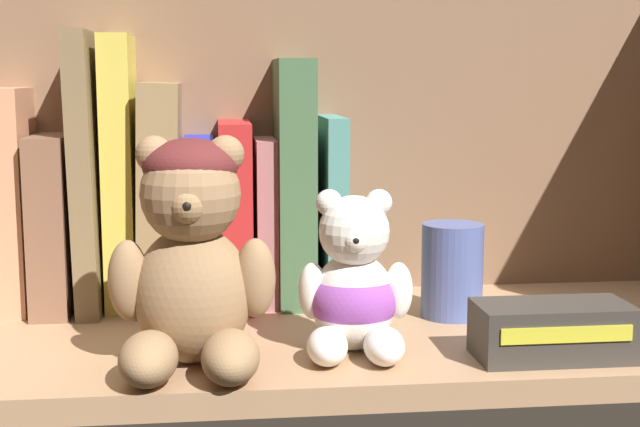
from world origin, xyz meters
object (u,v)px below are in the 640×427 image
(book_4, at_px, (57,221))
(teddy_bear_smaller, at_px, (354,289))
(book_5, at_px, (90,171))
(book_8, at_px, (200,220))
(book_6, at_px, (121,172))
(book_12, at_px, (330,208))
(book_11, at_px, (298,181))
(book_9, at_px, (235,212))
(book_7, at_px, (161,194))
(small_product_box, at_px, (552,331))
(book_3, at_px, (13,199))
(pillar_candle, at_px, (452,270))
(teddy_bear_larger, at_px, (192,258))
(book_10, at_px, (265,220))

(book_4, height_order, teddy_bear_smaller, book_4)
(book_5, distance_m, book_8, 0.11)
(book_6, xyz_separation_m, book_12, (0.19, 0.00, -0.04))
(book_11, height_order, teddy_bear_smaller, book_11)
(book_4, xyz_separation_m, book_12, (0.25, 0.00, 0.01))
(book_9, bearing_deg, book_12, 0.00)
(book_7, relative_size, small_product_box, 1.77)
(teddy_bear_smaller, bearing_deg, book_3, 149.20)
(book_9, relative_size, pillar_candle, 2.05)
(book_8, xyz_separation_m, small_product_box, (0.26, -0.20, -0.06))
(book_6, relative_size, book_7, 1.21)
(book_4, distance_m, book_6, 0.07)
(book_6, xyz_separation_m, book_7, (0.04, 0.00, -0.02))
(teddy_bear_larger, height_order, pillar_candle, teddy_bear_larger)
(book_6, xyz_separation_m, book_11, (0.16, 0.00, -0.01))
(book_3, height_order, book_9, book_3)
(book_7, bearing_deg, book_8, 0.00)
(book_11, xyz_separation_m, pillar_candle, (0.13, -0.08, -0.07))
(book_5, bearing_deg, small_product_box, -29.42)
(book_9, xyz_separation_m, pillar_candle, (0.19, -0.08, -0.04))
(book_5, bearing_deg, book_7, 0.00)
(teddy_bear_larger, bearing_deg, book_11, 63.57)
(book_3, xyz_separation_m, teddy_bear_smaller, (0.29, -0.17, -0.05))
(book_7, relative_size, teddy_bear_smaller, 1.63)
(book_8, bearing_deg, book_6, 180.00)
(teddy_bear_smaller, bearing_deg, book_4, 145.47)
(book_9, height_order, book_10, book_9)
(book_9, distance_m, book_10, 0.03)
(book_5, xyz_separation_m, teddy_bear_smaller, (0.22, -0.17, -0.07))
(book_6, relative_size, book_12, 1.42)
(book_8, height_order, teddy_bear_larger, teddy_bear_larger)
(book_9, bearing_deg, book_3, 180.00)
(book_9, distance_m, book_11, 0.07)
(book_4, height_order, book_8, book_4)
(book_5, relative_size, book_7, 1.22)
(teddy_bear_smaller, xyz_separation_m, pillar_candle, (0.10, 0.09, -0.01))
(book_7, height_order, small_product_box, book_7)
(book_3, distance_m, book_12, 0.29)
(book_9, bearing_deg, book_10, 0.00)
(book_9, height_order, book_11, book_11)
(book_4, xyz_separation_m, pillar_candle, (0.35, -0.08, -0.04))
(book_5, relative_size, teddy_bear_larger, 1.48)
(book_4, xyz_separation_m, book_6, (0.06, 0.00, 0.04))
(book_3, xyz_separation_m, book_10, (0.23, 0.00, -0.02))
(book_3, relative_size, book_10, 1.31)
(book_5, height_order, pillar_candle, book_5)
(teddy_bear_smaller, bearing_deg, book_11, 99.06)
(book_6, xyz_separation_m, teddy_bear_smaller, (0.19, -0.17, -0.07))
(book_8, distance_m, book_11, 0.10)
(teddy_bear_smaller, bearing_deg, book_9, 116.79)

